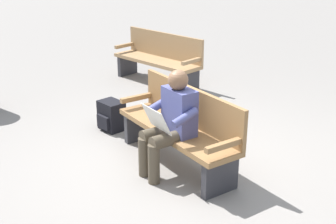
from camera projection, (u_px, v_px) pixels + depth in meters
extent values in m
plane|color=gray|center=(175.00, 163.00, 5.24)|extent=(40.00, 40.00, 0.00)
cube|color=olive|center=(176.00, 130.00, 5.09)|extent=(1.80, 0.50, 0.06)
cube|color=olive|center=(191.00, 106.00, 5.11)|extent=(1.80, 0.07, 0.45)
cube|color=olive|center=(225.00, 145.00, 4.38)|extent=(0.06, 0.48, 0.06)
cube|color=olive|center=(138.00, 98.00, 5.69)|extent=(0.06, 0.48, 0.06)
cube|color=#2D2D33|center=(220.00, 176.00, 4.55)|extent=(0.08, 0.43, 0.39)
cube|color=#2D2D33|center=(140.00, 126.00, 5.79)|extent=(0.08, 0.43, 0.39)
cube|color=#474C84|center=(179.00, 111.00, 4.85)|extent=(0.40, 0.22, 0.52)
sphere|color=brown|center=(178.00, 80.00, 4.71)|extent=(0.22, 0.22, 0.22)
cylinder|color=#4C4233|center=(169.00, 139.00, 4.75)|extent=(0.15, 0.42, 0.15)
cylinder|color=#4C4233|center=(158.00, 133.00, 4.90)|extent=(0.15, 0.42, 0.15)
cylinder|color=#4C4233|center=(154.00, 164.00, 4.74)|extent=(0.13, 0.13, 0.45)
cylinder|color=#4C4233|center=(144.00, 157.00, 4.89)|extent=(0.13, 0.13, 0.45)
cylinder|color=#474C84|center=(185.00, 118.00, 4.60)|extent=(0.09, 0.31, 0.18)
cylinder|color=#474C84|center=(160.00, 104.00, 4.97)|extent=(0.09, 0.31, 0.18)
cube|color=silver|center=(156.00, 119.00, 4.70)|extent=(0.40, 0.14, 0.27)
cube|color=black|center=(112.00, 115.00, 6.10)|extent=(0.38, 0.31, 0.41)
cube|color=black|center=(103.00, 122.00, 6.03)|extent=(0.24, 0.08, 0.18)
cube|color=#9E7A51|center=(156.00, 61.00, 8.01)|extent=(1.86, 0.86, 0.06)
cube|color=#9E7A51|center=(165.00, 45.00, 8.06)|extent=(1.77, 0.44, 0.45)
cube|color=#9E7A51|center=(192.00, 61.00, 7.40)|extent=(0.16, 0.48, 0.06)
cube|color=#9E7A51|center=(125.00, 45.00, 8.51)|extent=(0.16, 0.48, 0.06)
cube|color=#2D2D33|center=(189.00, 82.00, 7.57)|extent=(0.17, 0.44, 0.39)
cube|color=#2D2D33|center=(127.00, 65.00, 8.61)|extent=(0.17, 0.44, 0.39)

